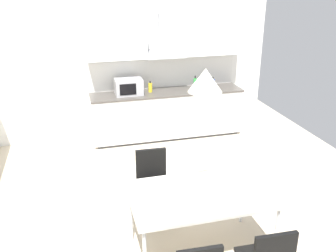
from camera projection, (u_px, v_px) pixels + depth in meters
ground_plane at (153, 225)px, 4.61m from camera, size 7.23×8.78×0.02m
wall_back at (116, 67)px, 6.79m from camera, size 5.78×0.10×2.60m
kitchen_counter at (167, 114)px, 7.01m from camera, size 2.80×0.63×0.88m
backsplash_tile at (163, 73)px, 7.00m from camera, size 2.78×0.02×0.53m
upper_wall_cabinets at (165, 36)px, 6.60m from camera, size 2.78×0.40×0.75m
microwave at (129, 87)px, 6.62m from camera, size 0.48×0.35×0.28m
bottle_blue at (213, 84)px, 6.97m from camera, size 0.08×0.08×0.22m
bottle_yellow at (150, 87)px, 6.77m from camera, size 0.07×0.07×0.20m
bottle_green at (195, 84)px, 6.87m from camera, size 0.06×0.06×0.27m
dining_table at (201, 196)px, 3.89m from camera, size 1.49×0.90×0.76m
chair_far_left at (152, 177)px, 4.63m from camera, size 0.42×0.42×0.87m
pendant_lamp at (205, 80)px, 3.43m from camera, size 0.32×0.32×0.22m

